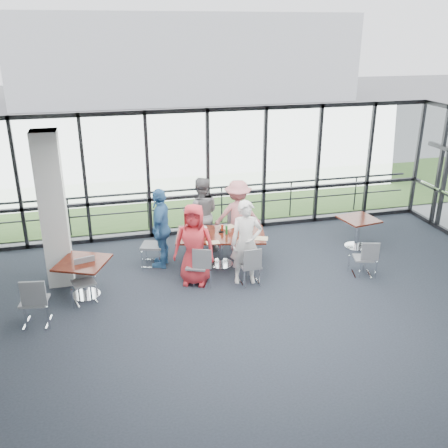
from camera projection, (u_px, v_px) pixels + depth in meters
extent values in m
cube|color=#1F252D|center=(271.00, 337.00, 8.64)|extent=(12.00, 10.00, 0.02)
cube|color=silver|center=(279.00, 156.00, 7.46)|extent=(12.00, 10.00, 0.04)
cube|color=white|center=(208.00, 172.00, 12.56)|extent=(12.00, 0.10, 3.20)
cube|color=black|center=(443.00, 190.00, 13.00)|extent=(0.12, 1.60, 2.10)
cube|color=silver|center=(53.00, 210.00, 9.93)|extent=(0.50, 0.50, 3.20)
cube|color=gray|center=(178.00, 180.00, 17.66)|extent=(80.00, 70.00, 0.02)
cube|color=#375C26|center=(188.00, 196.00, 15.85)|extent=(80.00, 5.00, 0.01)
cube|color=silver|center=(182.00, 57.00, 37.32)|extent=(24.00, 10.00, 6.00)
cylinder|color=#2D2D33|center=(204.00, 206.00, 13.50)|extent=(12.00, 0.06, 0.06)
cube|color=#3A110C|center=(221.00, 235.00, 11.02)|extent=(2.12, 1.48, 0.04)
cylinder|color=silver|center=(221.00, 250.00, 11.15)|extent=(0.12, 0.12, 0.71)
cylinder|color=silver|center=(221.00, 264.00, 11.28)|extent=(0.56, 0.56, 0.03)
cube|color=#3A110C|center=(82.00, 263.00, 9.71)|extent=(1.20, 1.20, 0.04)
cylinder|color=silver|center=(84.00, 280.00, 9.85)|extent=(0.12, 0.12, 0.71)
cube|color=#3A110C|center=(359.00, 219.00, 11.92)|extent=(0.92, 0.92, 0.04)
cylinder|color=silver|center=(357.00, 234.00, 12.06)|extent=(0.12, 0.12, 0.71)
imported|color=red|center=(194.00, 245.00, 10.18)|extent=(0.99, 0.83, 1.73)
imported|color=white|center=(246.00, 243.00, 10.21)|extent=(0.71, 0.56, 1.79)
imported|color=slate|center=(201.00, 214.00, 11.75)|extent=(0.96, 0.70, 1.80)
imported|color=#DD8184|center=(238.00, 215.00, 11.78)|extent=(1.20, 0.79, 1.72)
imported|color=teal|center=(161.00, 228.00, 10.93)|extent=(0.88, 1.19, 1.81)
cylinder|color=white|center=(197.00, 240.00, 10.65)|extent=(0.24, 0.24, 0.01)
cylinder|color=white|center=(248.00, 240.00, 10.70)|extent=(0.26, 0.26, 0.01)
cylinder|color=white|center=(202.00, 227.00, 11.35)|extent=(0.25, 0.25, 0.01)
cylinder|color=white|center=(241.00, 228.00, 11.34)|extent=(0.26, 0.26, 0.01)
cylinder|color=white|center=(184.00, 235.00, 10.95)|extent=(0.23, 0.23, 0.01)
cylinder|color=white|center=(208.00, 235.00, 10.78)|extent=(0.07, 0.07, 0.14)
cylinder|color=white|center=(237.00, 234.00, 10.80)|extent=(0.08, 0.08, 0.15)
cylinder|color=white|center=(221.00, 227.00, 11.20)|extent=(0.07, 0.07, 0.15)
cylinder|color=white|center=(189.00, 233.00, 10.89)|extent=(0.07, 0.07, 0.13)
cube|color=white|center=(213.00, 243.00, 10.56)|extent=(0.28, 0.20, 0.00)
cube|color=white|center=(260.00, 238.00, 10.78)|extent=(0.38, 0.32, 0.00)
cube|color=white|center=(228.00, 227.00, 11.39)|extent=(0.40, 0.35, 0.00)
cube|color=black|center=(221.00, 232.00, 11.08)|extent=(0.10, 0.07, 0.04)
cylinder|color=maroon|center=(222.00, 228.00, 11.07)|extent=(0.06, 0.06, 0.18)
cylinder|color=#176E28|center=(227.00, 230.00, 10.97)|extent=(0.05, 0.05, 0.20)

